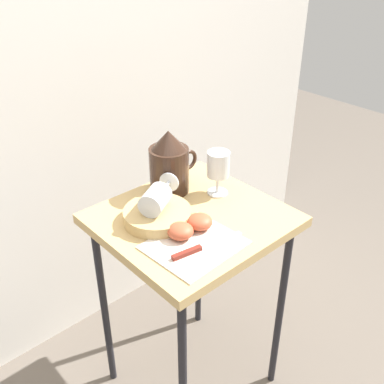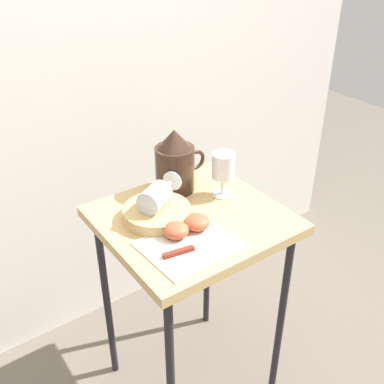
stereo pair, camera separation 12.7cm
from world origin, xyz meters
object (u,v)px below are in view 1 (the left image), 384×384
at_px(knife, 197,249).
at_px(table, 192,238).
at_px(basket_tray, 157,215).
at_px(wine_glass_upright, 218,167).
at_px(pitcher, 169,167).
at_px(wine_glass_tipped_near, 156,199).
at_px(apple_half_right, 200,222).
at_px(apple_half_left, 180,231).

bearing_deg(knife, table, 52.86).
relative_size(basket_tray, wine_glass_upright, 1.37).
distance_m(pitcher, knife, 0.33).
xyz_separation_m(wine_glass_tipped_near, apple_half_right, (0.06, -0.11, -0.05)).
xyz_separation_m(pitcher, wine_glass_upright, (0.10, -0.11, 0.01)).
height_order(basket_tray, wine_glass_upright, wine_glass_upright).
bearing_deg(wine_glass_tipped_near, apple_half_right, -62.40).
height_order(pitcher, apple_half_left, pitcher).
relative_size(basket_tray, apple_half_left, 2.73).
relative_size(wine_glass_tipped_near, apple_half_left, 2.30).
bearing_deg(wine_glass_upright, basket_tray, 178.37).
relative_size(apple_half_left, apple_half_right, 1.00).
height_order(wine_glass_tipped_near, knife, wine_glass_tipped_near).
distance_m(apple_half_left, apple_half_right, 0.07).
xyz_separation_m(pitcher, apple_half_right, (-0.07, -0.22, -0.06)).
distance_m(apple_half_left, knife, 0.07).
height_order(apple_half_left, apple_half_right, same).
relative_size(apple_half_left, knife, 0.33).
bearing_deg(table, wine_glass_upright, 15.92).
height_order(pitcher, knife, pitcher).
bearing_deg(basket_tray, wine_glass_upright, -1.63).
bearing_deg(knife, apple_half_left, 85.70).
distance_m(table, apple_half_right, 0.12).
distance_m(wine_glass_upright, knife, 0.31).
bearing_deg(wine_glass_upright, pitcher, 130.46).
distance_m(basket_tray, knife, 0.18).
distance_m(wine_glass_tipped_near, knife, 0.19).
bearing_deg(table, knife, -127.14).
xyz_separation_m(table, apple_half_left, (-0.09, -0.06, 0.10)).
bearing_deg(pitcher, knife, -117.03).
relative_size(pitcher, wine_glass_tipped_near, 1.24).
distance_m(table, wine_glass_tipped_near, 0.18).
relative_size(pitcher, wine_glass_upright, 1.43).
xyz_separation_m(pitcher, knife, (-0.15, -0.29, -0.07)).
xyz_separation_m(table, pitcher, (0.05, 0.15, 0.16)).
bearing_deg(pitcher, basket_tray, -141.44).
relative_size(table, apple_half_right, 10.15).
relative_size(basket_tray, pitcher, 0.96).
bearing_deg(apple_half_left, basket_tray, 86.70).
bearing_deg(table, basket_tray, 151.68).
bearing_deg(pitcher, wine_glass_upright, -49.54).
relative_size(table, knife, 3.36).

